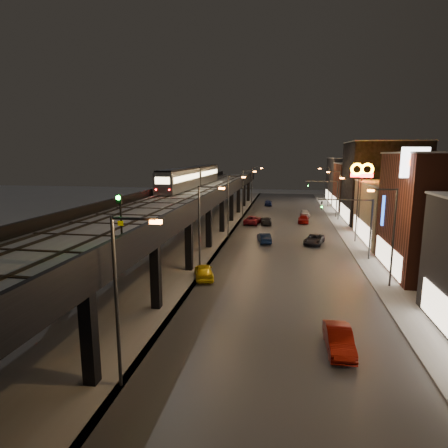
{
  "coord_description": "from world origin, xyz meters",
  "views": [
    {
      "loc": [
        7.51,
        -21.48,
        11.88
      ],
      "look_at": [
        1.36,
        15.1,
        5.0
      ],
      "focal_mm": 30.0,
      "sensor_mm": 36.0,
      "label": 1
    }
  ],
  "objects": [
    {
      "name": "car_onc_dark",
      "position": [
        11.34,
        28.82,
        0.66
      ],
      "size": [
        3.3,
        5.16,
        1.32
      ],
      "primitive_type": "imported",
      "rotation": [
        0.0,
        0.0,
        -0.25
      ],
      "color": "black",
      "rests_on": "ground"
    },
    {
      "name": "under_viaduct_pavement",
      "position": [
        -6.0,
        35.0,
        0.03
      ],
      "size": [
        11.0,
        120.0,
        0.06
      ],
      "primitive_type": "cube",
      "color": "#9FA1A8",
      "rests_on": "ground"
    },
    {
      "name": "car_far_white",
      "position": [
        3.26,
        66.72,
        0.71
      ],
      "size": [
        1.92,
        4.23,
        1.41
      ],
      "primitive_type": "imported",
      "rotation": [
        0.0,
        0.0,
        3.2
      ],
      "color": "#131E51",
      "rests_on": "ground"
    },
    {
      "name": "streetlight_right_2",
      "position": [
        16.73,
        31.0,
        5.24
      ],
      "size": [
        2.56,
        0.28,
        9.0
      ],
      "color": "#38383A",
      "rests_on": "ground"
    },
    {
      "name": "streetlight_right_4",
      "position": [
        16.73,
        67.0,
        5.24
      ],
      "size": [
        2.56,
        0.28,
        9.0
      ],
      "color": "#38383A",
      "rests_on": "ground"
    },
    {
      "name": "streetlight_left_3",
      "position": [
        -0.43,
        49.0,
        5.24
      ],
      "size": [
        2.57,
        0.28,
        9.0
      ],
      "color": "#38383A",
      "rests_on": "ground"
    },
    {
      "name": "sidewalk_right",
      "position": [
        17.5,
        35.0,
        0.07
      ],
      "size": [
        4.0,
        120.0,
        0.14
      ],
      "primitive_type": "cube",
      "color": "#9FA1A8",
      "rests_on": "ground"
    },
    {
      "name": "subway_train",
      "position": [
        -8.5,
        41.47,
        8.22
      ],
      "size": [
        2.71,
        32.41,
        3.23
      ],
      "color": "gray",
      "rests_on": "viaduct_trackbed"
    },
    {
      "name": "streetlight_left_2",
      "position": [
        -0.43,
        31.0,
        5.24
      ],
      "size": [
        2.57,
        0.28,
        9.0
      ],
      "color": "#38383A",
      "rests_on": "ground"
    },
    {
      "name": "sign_mcdonalds",
      "position": [
        18.0,
        34.67,
        8.83
      ],
      "size": [
        3.19,
        0.82,
        10.73
      ],
      "color": "#38383A",
      "rests_on": "ground"
    },
    {
      "name": "building_e",
      "position": [
        23.99,
        62.0,
        5.08
      ],
      "size": [
        12.2,
        12.2,
        10.16
      ],
      "color": "brown",
      "rests_on": "ground"
    },
    {
      "name": "streetlight_left_4",
      "position": [
        -0.43,
        67.0,
        5.24
      ],
      "size": [
        2.57,
        0.28,
        9.0
      ],
      "color": "#38383A",
      "rests_on": "ground"
    },
    {
      "name": "car_onc_red",
      "position": [
        11.13,
        51.77,
        0.68
      ],
      "size": [
        2.02,
        4.16,
        1.37
      ],
      "primitive_type": "imported",
      "rotation": [
        0.0,
        0.0,
        0.1
      ],
      "color": "silver",
      "rests_on": "ground"
    },
    {
      "name": "car_onc_silver",
      "position": [
        10.93,
        0.54,
        0.71
      ],
      "size": [
        1.61,
        4.35,
        1.42
      ],
      "primitive_type": "imported",
      "rotation": [
        0.0,
        0.0,
        0.02
      ],
      "color": "#700D05",
      "rests_on": "ground"
    },
    {
      "name": "rail_signal",
      "position": [
        -2.1,
        -1.11,
        8.74
      ],
      "size": [
        0.35,
        0.43,
        2.98
      ],
      "color": "black",
      "rests_on": "viaduct_trackbed"
    },
    {
      "name": "elevated_viaduct",
      "position": [
        -6.0,
        31.84,
        5.62
      ],
      "size": [
        9.0,
        100.0,
        6.3
      ],
      "color": "black",
      "rests_on": "ground"
    },
    {
      "name": "traffic_light_rig_b",
      "position": [
        15.84,
        52.0,
        4.5
      ],
      "size": [
        6.1,
        0.34,
        7.0
      ],
      "color": "#38383A",
      "rests_on": "ground"
    },
    {
      "name": "viaduct_trackbed",
      "position": [
        -6.01,
        31.97,
        6.39
      ],
      "size": [
        8.4,
        100.0,
        0.32
      ],
      "color": "#B2B7C1",
      "rests_on": "elevated_viaduct"
    },
    {
      "name": "car_onc_white",
      "position": [
        10.57,
        44.92,
        0.65
      ],
      "size": [
        2.06,
        4.56,
        1.3
      ],
      "primitive_type": "imported",
      "rotation": [
        0.0,
        0.0,
        -0.06
      ],
      "color": "maroon",
      "rests_on": "ground"
    },
    {
      "name": "building_c",
      "position": [
        23.99,
        32.0,
        4.08
      ],
      "size": [
        12.2,
        15.2,
        8.16
      ],
      "color": "gray",
      "rests_on": "ground"
    },
    {
      "name": "streetlight_left_0",
      "position": [
        -0.43,
        -5.0,
        5.24
      ],
      "size": [
        2.57,
        0.28,
        9.0
      ],
      "color": "#38383A",
      "rests_on": "ground"
    },
    {
      "name": "building_f",
      "position": [
        23.99,
        76.0,
        5.58
      ],
      "size": [
        12.2,
        16.2,
        11.16
      ],
      "color": "#2A292E",
      "rests_on": "ground"
    },
    {
      "name": "car_taxi",
      "position": [
        -0.16,
        12.45,
        0.73
      ],
      "size": [
        2.89,
        4.6,
        1.46
      ],
      "primitive_type": "imported",
      "rotation": [
        0.0,
        0.0,
        3.44
      ],
      "color": "yellow",
      "rests_on": "ground"
    },
    {
      "name": "viaduct_parapet_streetside",
      "position": [
        -1.65,
        32.0,
        6.85
      ],
      "size": [
        0.3,
        100.0,
        1.1
      ],
      "primitive_type": "cube",
      "color": "black",
      "rests_on": "elevated_viaduct"
    },
    {
      "name": "car_near_white",
      "position": [
        4.68,
        28.62,
        0.68
      ],
      "size": [
        2.27,
        4.34,
        1.36
      ],
      "primitive_type": "imported",
      "rotation": [
        0.0,
        0.0,
        3.35
      ],
      "color": "#0C1B3C",
      "rests_on": "ground"
    },
    {
      "name": "viaduct_parapet_far",
      "position": [
        -10.35,
        32.0,
        6.85
      ],
      "size": [
        0.3,
        100.0,
        1.1
      ],
      "primitive_type": "cube",
      "color": "black",
      "rests_on": "elevated_viaduct"
    },
    {
      "name": "building_d",
      "position": [
        23.99,
        48.0,
        7.08
      ],
      "size": [
        12.2,
        13.2,
        14.16
      ],
      "color": "black",
      "rests_on": "ground"
    },
    {
      "name": "car_mid_silver",
      "position": [
        1.81,
        42.4,
        0.71
      ],
      "size": [
        2.94,
        5.37,
        1.43
      ],
      "primitive_type": "imported",
      "rotation": [
        0.0,
        0.0,
        3.03
      ],
      "color": "maroon",
      "rests_on": "ground"
    },
    {
      "name": "sign_citgo",
      "position": [
        18.5,
        13.9,
        9.75
      ],
      "size": [
        2.64,
        0.39,
        12.53
      ],
      "color": "#38383A",
      "rests_on": "ground"
    },
    {
      "name": "streetlight_right_3",
      "position": [
        16.73,
        49.0,
        5.24
      ],
      "size": [
        2.56,
        0.28,
        9.0
      ],
      "color": "#38383A",
      "rests_on": "ground"
    },
    {
      "name": "sign_carwash",
      "position": [
        18.5,
        20.93,
        5.27
      ],
      "size": [
        1.46,
        0.35,
        7.55
      ],
      "color": "#38383A",
      "rests_on": "ground"
    },
    {
      "name": "car_mid_dark",
      "position": [
        4.12,
        42.5,
        0.64
      ],
      "size": [
        2.22,
        4.58,
        1.29
      ],
      "primitive_type": "imported",
      "rotation": [
        0.0,
        0.0,
        3.24
      ],
      "color": "#232327",
      "rests_on": "ground"
    },
    {
      "name": "streetlight_right_1",
      "position": [
        16.73,
        13.0,
        5.24
      ],
      "size": [
        2.56,
        0.28,
        9.0
      ],
      "color": "#38383A",
      "rests_on": "ground"
    },
    {
      "name": "traffic_light_rig_a",
      "position": [
        15.84,
        22.0,
        4.5
      ],
      "size": [
        6.1,
        0.34,
        7.0
      ],
      "color": "#38383A",
      "rests_on": "ground"
    },
    {
      "name": "ground",
      "position": [
        0.0,
        0.0,
        0.0
      ],
      "size": [
        220.0,
        220.0,
        0.0
      ],
      "primitive_type": "plane",
      "color": "silver"
    },
    {
      "name": "streetlight_left_1",
      "position": [
        -0.43,
        13.0,
        5.24
      ],
      "size": [
        2.57,
        0.28,
        9.0
      ],
      "color": "#38383A",
      "rests_on": "ground"
    },
    {
      "name": "road_surface",
      "position": [
        7.5,
        35.0,
        0.03
      ],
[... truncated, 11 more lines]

